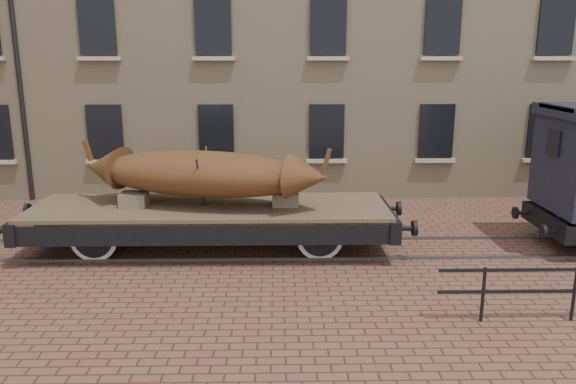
{
  "coord_description": "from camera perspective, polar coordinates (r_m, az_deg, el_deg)",
  "views": [
    {
      "loc": [
        -0.56,
        -12.77,
        4.54
      ],
      "look_at": [
        -0.31,
        0.5,
        1.3
      ],
      "focal_mm": 35.0,
      "sensor_mm": 36.0,
      "label": 1
    }
  ],
  "objects": [
    {
      "name": "flatcar_wagon",
      "position": [
        13.38,
        -7.89,
        -2.27
      ],
      "size": [
        9.39,
        2.55,
        1.42
      ],
      "color": "brown",
      "rests_on": "ground"
    },
    {
      "name": "iron_boat",
      "position": [
        13.16,
        -8.7,
        1.89
      ],
      "size": [
        5.98,
        2.83,
        1.46
      ],
      "color": "#59300E",
      "rests_on": "flatcar_wagon"
    },
    {
      "name": "ground",
      "position": [
        13.56,
        1.36,
        -5.84
      ],
      "size": [
        90.0,
        90.0,
        0.0
      ],
      "primitive_type": "plane",
      "color": "brown"
    },
    {
      "name": "rail_track",
      "position": [
        13.55,
        1.36,
        -5.72
      ],
      "size": [
        30.0,
        1.52,
        0.06
      ],
      "color": "#59595E",
      "rests_on": "ground"
    }
  ]
}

